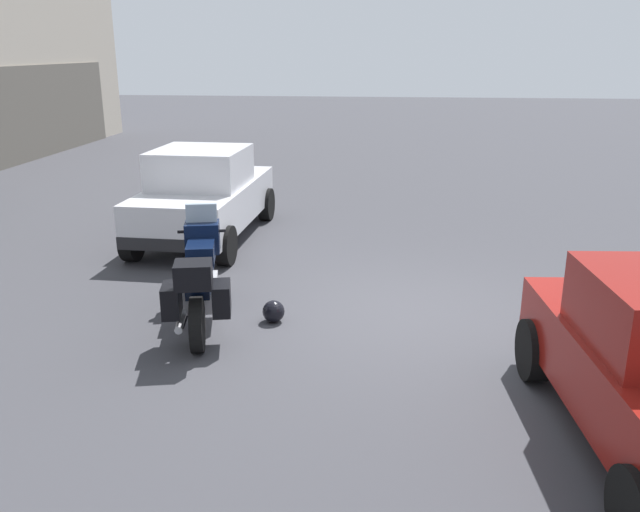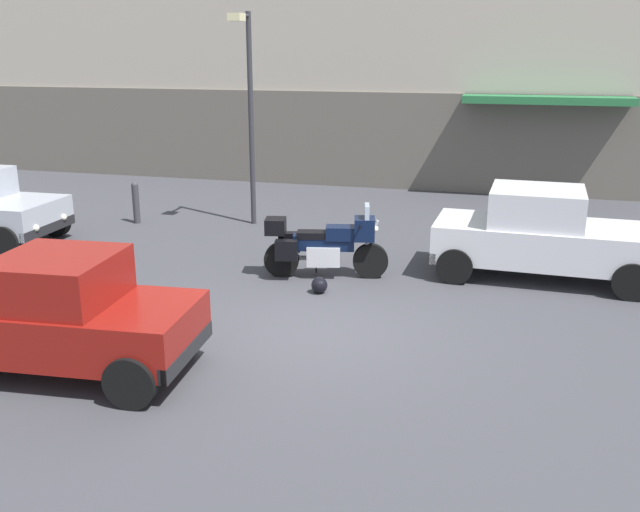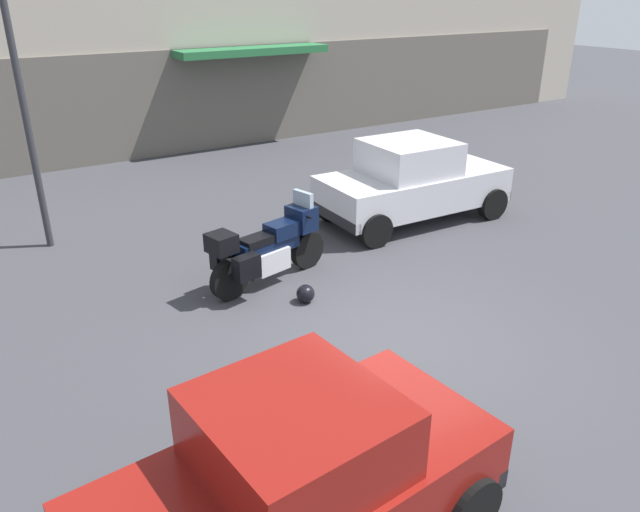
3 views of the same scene
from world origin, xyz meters
TOP-DOWN VIEW (x-y plane):
  - ground_plane at (0.00, 0.00)m, footprint 80.00×80.00m
  - motorcycle at (-0.56, 2.47)m, footprint 2.24×1.00m
  - helmet at (-0.40, 1.60)m, footprint 0.28×0.28m
  - car_hatchback_near at (3.21, 3.47)m, footprint 3.92×1.91m
  - car_compact_side at (-2.76, -2.17)m, footprint 3.57×1.95m
  - streetlamp_curbside at (-3.23, 5.84)m, footprint 0.28×0.94m

SIDE VIEW (x-z plane):
  - ground_plane at x=0.00m, z-range 0.00..0.00m
  - helmet at x=-0.40m, z-range 0.00..0.28m
  - motorcycle at x=-0.56m, z-range -0.06..1.30m
  - car_compact_side at x=-2.76m, z-range -0.01..1.55m
  - car_hatchback_near at x=3.21m, z-range -0.01..1.63m
  - streetlamp_curbside at x=-3.23m, z-range 0.52..5.32m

